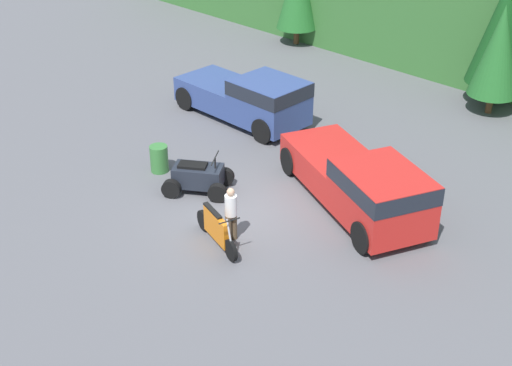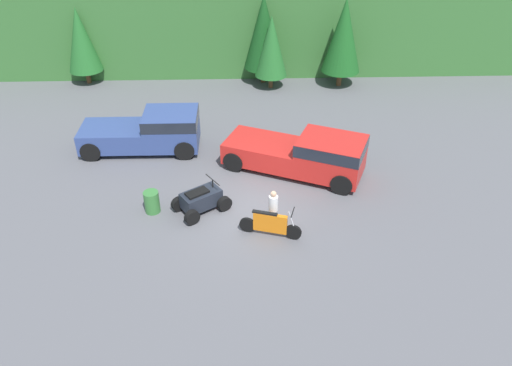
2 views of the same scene
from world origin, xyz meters
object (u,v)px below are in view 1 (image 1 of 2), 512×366
(pickup_truck_second, at_px, (251,97))
(rider_person, at_px, (231,212))
(pickup_truck_red, at_px, (362,183))
(quad_atv, at_px, (198,177))
(dirt_bike, at_px, (216,229))
(steel_barrel, at_px, (159,159))

(pickup_truck_second, height_order, rider_person, pickup_truck_second)
(pickup_truck_red, relative_size, rider_person, 3.84)
(quad_atv, distance_m, rider_person, 2.93)
(quad_atv, xyz_separation_m, rider_person, (2.66, -1.14, 0.40))
(pickup_truck_red, xyz_separation_m, pickup_truck_second, (-6.79, 2.27, -0.00))
(dirt_bike, xyz_separation_m, rider_person, (0.12, 0.43, 0.38))
(pickup_truck_second, distance_m, quad_atv, 5.42)
(pickup_truck_red, relative_size, steel_barrel, 7.05)
(rider_person, bearing_deg, quad_atv, 164.79)
(quad_atv, distance_m, steel_barrel, 1.87)
(dirt_bike, height_order, steel_barrel, dirt_bike)
(pickup_truck_second, bearing_deg, dirt_bike, -51.17)
(dirt_bike, bearing_deg, rider_person, 90.45)
(quad_atv, bearing_deg, pickup_truck_red, -4.19)
(pickup_truck_red, distance_m, rider_person, 3.98)
(steel_barrel, bearing_deg, pickup_truck_second, 97.78)
(pickup_truck_red, height_order, rider_person, pickup_truck_red)
(pickup_truck_red, xyz_separation_m, rider_person, (-1.60, -3.64, -0.10))
(rider_person, bearing_deg, steel_barrel, 174.03)
(pickup_truck_second, xyz_separation_m, steel_barrel, (0.65, -4.78, -0.53))
(pickup_truck_red, height_order, steel_barrel, pickup_truck_red)
(dirt_bike, relative_size, steel_barrel, 2.51)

